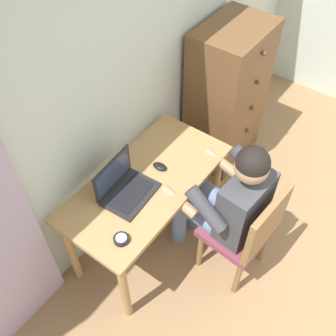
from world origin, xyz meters
TOP-DOWN VIEW (x-y plane):
  - wall_back at (0.00, 2.20)m, footprint 4.80×0.05m
  - desk at (-0.37, 1.84)m, footprint 1.19×0.59m
  - dresser at (0.79, 1.92)m, footprint 0.63×0.48m
  - chair at (-0.16, 1.18)m, footprint 0.45×0.43m
  - person_seated at (-0.15, 1.36)m, footprint 0.56×0.61m
  - laptop at (-0.52, 1.89)m, footprint 0.36×0.27m
  - computer_mouse at (-0.23, 1.83)m, footprint 0.07×0.10m
  - desk_clock at (-0.80, 1.68)m, footprint 0.09×0.09m

SIDE VIEW (x-z plane):
  - chair at x=-0.16m, z-range 0.05..0.93m
  - desk at x=-0.37m, z-range 0.25..0.97m
  - dresser at x=0.79m, z-range 0.00..1.25m
  - person_seated at x=-0.15m, z-range 0.08..1.27m
  - desk_clock at x=-0.80m, z-range 0.72..0.75m
  - computer_mouse at x=-0.23m, z-range 0.72..0.76m
  - laptop at x=-0.52m, z-range 0.66..0.89m
  - wall_back at x=0.00m, z-range 0.00..2.50m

